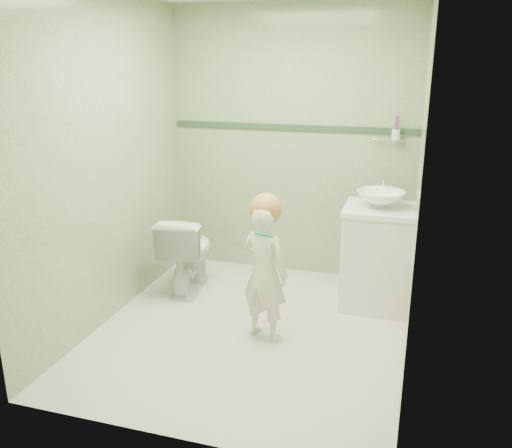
% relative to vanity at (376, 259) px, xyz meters
% --- Properties ---
extents(ground, '(2.50, 2.50, 0.00)m').
position_rel_vanity_xyz_m(ground, '(-0.84, -0.70, -0.40)').
color(ground, silver).
rests_on(ground, ground).
extents(room_shell, '(2.50, 2.54, 2.40)m').
position_rel_vanity_xyz_m(room_shell, '(-0.84, -0.70, 0.80)').
color(room_shell, '#80A273').
rests_on(room_shell, ground).
extents(trim_stripe, '(2.20, 0.02, 0.05)m').
position_rel_vanity_xyz_m(trim_stripe, '(-0.84, 0.54, 0.95)').
color(trim_stripe, '#2B462C').
rests_on(trim_stripe, room_shell).
extents(vanity, '(0.52, 0.50, 0.80)m').
position_rel_vanity_xyz_m(vanity, '(0.00, 0.00, 0.00)').
color(vanity, silver).
rests_on(vanity, ground).
extents(counter, '(0.54, 0.52, 0.04)m').
position_rel_vanity_xyz_m(counter, '(0.00, 0.00, 0.41)').
color(counter, white).
rests_on(counter, vanity).
extents(basin, '(0.37, 0.37, 0.13)m').
position_rel_vanity_xyz_m(basin, '(0.00, 0.00, 0.49)').
color(basin, white).
rests_on(basin, counter).
extents(faucet, '(0.03, 0.13, 0.18)m').
position_rel_vanity_xyz_m(faucet, '(0.00, 0.19, 0.57)').
color(faucet, silver).
rests_on(faucet, counter).
extents(cup_holder, '(0.26, 0.07, 0.21)m').
position_rel_vanity_xyz_m(cup_holder, '(0.05, 0.48, 0.93)').
color(cup_holder, silver).
rests_on(cup_holder, room_shell).
extents(toilet, '(0.45, 0.70, 0.68)m').
position_rel_vanity_xyz_m(toilet, '(-1.58, -0.14, -0.06)').
color(toilet, white).
rests_on(toilet, ground).
extents(toddler, '(0.42, 0.34, 0.99)m').
position_rel_vanity_xyz_m(toddler, '(-0.71, -0.76, 0.09)').
color(toddler, beige).
rests_on(toddler, ground).
extents(hair_cap, '(0.22, 0.22, 0.22)m').
position_rel_vanity_xyz_m(hair_cap, '(-0.71, -0.74, 0.55)').
color(hair_cap, '#B37A3B').
rests_on(hair_cap, toddler).
extents(teal_toothbrush, '(0.11, 0.14, 0.08)m').
position_rel_vanity_xyz_m(teal_toothbrush, '(-0.68, -0.91, 0.43)').
color(teal_toothbrush, teal).
rests_on(teal_toothbrush, toddler).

